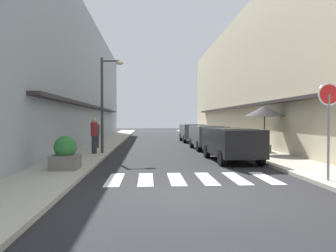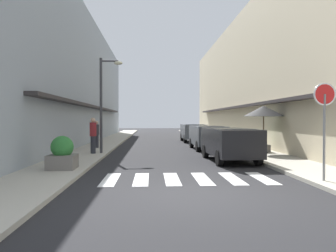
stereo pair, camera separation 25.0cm
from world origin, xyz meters
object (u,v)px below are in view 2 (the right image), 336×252
object	(u,v)px
parked_car_mid	(207,135)
planter_midblock	(259,143)
round_street_sign	(325,106)
pedestrian_walking_near	(97,134)
parked_car_near	(230,141)
parked_car_far	(193,131)
cafe_umbrella	(264,111)
planter_corner	(62,154)
street_lamp	(105,94)
pedestrian_walking_far	(93,134)

from	to	relation	value
parked_car_mid	planter_midblock	size ratio (longest dim) A/B	3.87
planter_midblock	round_street_sign	bearing A→B (deg)	-96.55
planter_midblock	pedestrian_walking_near	size ratio (longest dim) A/B	0.62
parked_car_near	planter_midblock	size ratio (longest dim) A/B	4.18
parked_car_near	parked_car_far	distance (m)	12.60
parked_car_near	cafe_umbrella	xyz separation A→B (m)	(2.35, 2.34, 1.36)
planter_corner	planter_midblock	size ratio (longest dim) A/B	1.13
parked_car_near	pedestrian_walking_near	xyz separation A→B (m)	(-6.84, 6.02, 0.07)
cafe_umbrella	planter_midblock	bearing A→B (deg)	86.49
parked_car_near	parked_car_mid	xyz separation A→B (m)	(0.00, 5.65, -0.00)
parked_car_near	planter_midblock	distance (m)	3.96
parked_car_mid	street_lamp	world-z (taller)	street_lamp
parked_car_near	parked_car_far	bearing A→B (deg)	90.00
cafe_umbrella	planter_midblock	xyz separation A→B (m)	(0.05, 0.80, -1.72)
planter_corner	planter_midblock	distance (m)	10.66
parked_car_far	pedestrian_walking_near	bearing A→B (deg)	-136.12
cafe_umbrella	round_street_sign	bearing A→B (deg)	-96.87
parked_car_near	parked_car_mid	size ratio (longest dim) A/B	1.08
round_street_sign	planter_corner	bearing A→B (deg)	162.11
parked_car_far	planter_midblock	xyz separation A→B (m)	(2.40, -9.47, -0.35)
parked_car_near	parked_car_mid	distance (m)	5.65
pedestrian_walking_near	street_lamp	bearing A→B (deg)	135.02
parked_car_near	planter_corner	bearing A→B (deg)	-158.47
street_lamp	pedestrian_walking_near	size ratio (longest dim) A/B	2.98
planter_corner	parked_car_near	bearing A→B (deg)	21.53
planter_midblock	pedestrian_walking_near	world-z (taller)	pedestrian_walking_near
parked_car_near	street_lamp	world-z (taller)	street_lamp
planter_corner	parked_car_far	bearing A→B (deg)	66.57
parked_car_mid	street_lamp	size ratio (longest dim) A/B	0.81
parked_car_mid	parked_car_far	distance (m)	6.95
parked_car_mid	planter_corner	world-z (taller)	parked_car_mid
round_street_sign	pedestrian_walking_near	world-z (taller)	round_street_sign
parked_car_near	pedestrian_walking_near	distance (m)	9.11
round_street_sign	planter_midblock	xyz separation A→B (m)	(0.96, 8.32, -1.68)
parked_car_mid	pedestrian_walking_near	bearing A→B (deg)	176.91
street_lamp	pedestrian_walking_far	xyz separation A→B (m)	(-0.58, -0.23, -2.07)
parked_car_far	round_street_sign	bearing A→B (deg)	-85.37
parked_car_far	planter_corner	size ratio (longest dim) A/B	3.50
parked_car_mid	cafe_umbrella	world-z (taller)	cafe_umbrella
pedestrian_walking_far	street_lamp	bearing A→B (deg)	-138.67
cafe_umbrella	pedestrian_walking_far	size ratio (longest dim) A/B	1.34
street_lamp	pedestrian_walking_far	size ratio (longest dim) A/B	2.69
parked_car_mid	parked_car_near	bearing A→B (deg)	-90.00
round_street_sign	pedestrian_walking_far	size ratio (longest dim) A/B	1.52
parked_car_mid	cafe_umbrella	distance (m)	4.28
round_street_sign	parked_car_near	bearing A→B (deg)	105.51
street_lamp	cafe_umbrella	xyz separation A→B (m)	(8.21, -0.50, -0.88)
cafe_umbrella	planter_corner	world-z (taller)	cafe_umbrella
parked_car_far	street_lamp	world-z (taller)	street_lamp
round_street_sign	pedestrian_walking_near	bearing A→B (deg)	126.45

